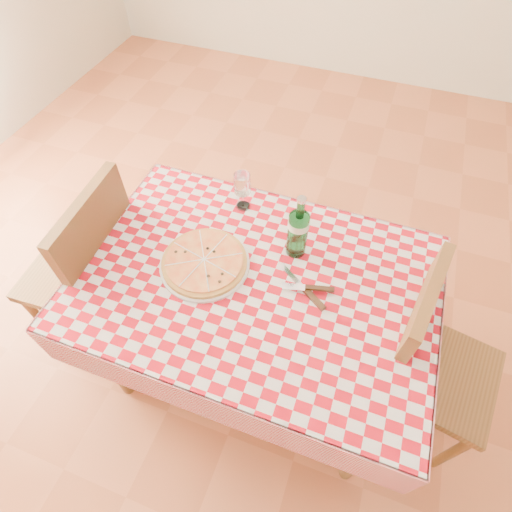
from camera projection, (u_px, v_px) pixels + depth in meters
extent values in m
plane|color=#B05A38|center=(256.00, 362.00, 2.05)|extent=(6.00, 6.00, 0.00)
cube|color=brown|center=(256.00, 284.00, 1.47)|extent=(1.20, 0.80, 0.04)
cylinder|color=brown|center=(108.00, 360.00, 1.69)|extent=(0.06, 0.06, 0.71)
cylinder|color=brown|center=(362.00, 455.00, 1.46)|extent=(0.06, 0.06, 0.71)
cylinder|color=brown|center=(180.00, 243.00, 2.07)|extent=(0.06, 0.06, 0.71)
cylinder|color=brown|center=(390.00, 304.00, 1.85)|extent=(0.06, 0.06, 0.71)
cube|color=#9F0916|center=(256.00, 280.00, 1.45)|extent=(1.30, 0.90, 0.01)
cube|color=brown|center=(439.00, 373.00, 1.56)|extent=(0.48, 0.48, 0.04)
cylinder|color=brown|center=(367.00, 407.00, 1.71)|extent=(0.04, 0.04, 0.42)
cylinder|color=brown|center=(451.00, 453.00, 1.60)|extent=(0.04, 0.04, 0.42)
cylinder|color=brown|center=(394.00, 342.00, 1.89)|extent=(0.04, 0.04, 0.42)
cylinder|color=brown|center=(471.00, 378.00, 1.78)|extent=(0.04, 0.04, 0.42)
cube|color=brown|center=(412.00, 322.00, 1.42)|extent=(0.11, 0.41, 0.45)
cube|color=brown|center=(80.00, 271.00, 1.82)|extent=(0.46, 0.46, 0.04)
cylinder|color=brown|center=(147.00, 278.00, 2.09)|extent=(0.04, 0.04, 0.45)
cylinder|color=brown|center=(84.00, 262.00, 2.16)|extent=(0.04, 0.04, 0.45)
cylinder|color=brown|center=(112.00, 342.00, 1.88)|extent=(0.04, 0.04, 0.45)
cylinder|color=brown|center=(43.00, 321.00, 1.94)|extent=(0.04, 0.04, 0.45)
cube|color=brown|center=(101.00, 245.00, 1.58)|extent=(0.07, 0.44, 0.48)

